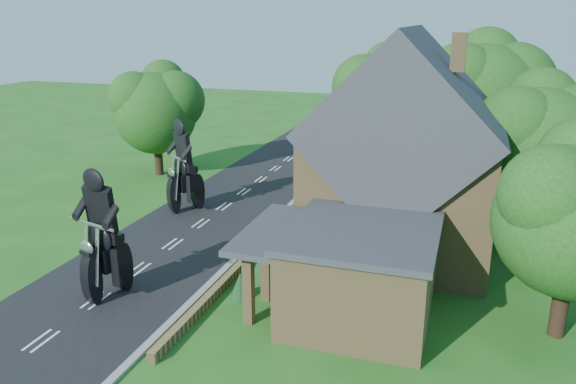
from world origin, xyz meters
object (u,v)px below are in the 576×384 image
(garden_wall, at_px, (269,236))
(motorcycle_lead, at_px, (108,278))
(annex, at_px, (358,271))
(motorcycle_follow, at_px, (186,197))
(house, at_px, (403,160))

(garden_wall, xyz_separation_m, motorcycle_lead, (-4.01, -7.52, 0.59))
(annex, relative_size, motorcycle_follow, 4.14)
(garden_wall, relative_size, motorcycle_lead, 12.91)
(annex, height_order, motorcycle_follow, annex)
(house, height_order, annex, house)
(motorcycle_follow, bearing_deg, annex, 178.69)
(annex, height_order, motorcycle_lead, annex)
(motorcycle_follow, bearing_deg, house, -153.00)
(annex, distance_m, motorcycle_lead, 9.78)
(garden_wall, relative_size, annex, 3.12)
(house, relative_size, annex, 1.45)
(garden_wall, relative_size, motorcycle_follow, 12.91)
(house, bearing_deg, motorcycle_follow, 172.15)
(house, height_order, motorcycle_lead, house)
(house, xyz_separation_m, annex, (-0.62, -6.80, -2.58))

